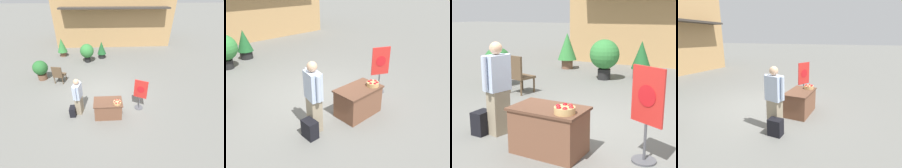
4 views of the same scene
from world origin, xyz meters
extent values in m
plane|color=slate|center=(0.00, 0.00, 0.00)|extent=(120.00, 120.00, 0.00)
cube|color=brown|center=(0.13, -1.35, 0.34)|extent=(1.07, 0.67, 0.69)
cube|color=brown|center=(0.13, -1.35, 0.71)|extent=(1.14, 0.71, 0.04)
cylinder|color=tan|center=(0.48, -1.50, 0.78)|extent=(0.30, 0.30, 0.10)
sphere|color=red|center=(0.59, -1.50, 0.82)|extent=(0.08, 0.08, 0.08)
sphere|color=red|center=(0.53, -1.41, 0.82)|extent=(0.08, 0.08, 0.08)
sphere|color=#A30F14|center=(0.44, -1.41, 0.82)|extent=(0.08, 0.08, 0.08)
sphere|color=red|center=(0.38, -1.51, 0.82)|extent=(0.08, 0.08, 0.08)
sphere|color=#A30F14|center=(0.44, -1.60, 0.82)|extent=(0.08, 0.08, 0.08)
sphere|color=red|center=(0.54, -1.59, 0.82)|extent=(0.08, 0.08, 0.08)
cube|color=gray|center=(-1.06, -1.11, 0.40)|extent=(0.30, 0.38, 0.80)
cube|color=silver|center=(-1.06, -1.11, 1.11)|extent=(0.34, 0.46, 0.63)
sphere|color=tan|center=(-1.06, -1.11, 1.54)|extent=(0.22, 0.22, 0.22)
cylinder|color=silver|center=(-1.01, -0.86, 1.13)|extent=(0.09, 0.09, 0.58)
cylinder|color=silver|center=(-1.11, -1.37, 1.13)|extent=(0.09, 0.09, 0.58)
cube|color=black|center=(-1.32, -1.27, 0.21)|extent=(0.24, 0.34, 0.42)
cylinder|color=#4C4C51|center=(1.51, -0.96, 0.01)|extent=(0.36, 0.36, 0.03)
cylinder|color=#4C4C51|center=(1.51, -0.96, 0.31)|extent=(0.04, 0.04, 0.55)
cube|color=red|center=(1.51, -0.96, 0.99)|extent=(0.51, 0.27, 0.83)
cylinder|color=red|center=(1.50, -0.98, 0.99)|extent=(0.28, 0.14, 0.31)
cylinder|color=black|center=(-1.16, 4.23, 0.17)|extent=(0.41, 0.41, 0.35)
cylinder|color=black|center=(-0.14, 4.93, 0.17)|extent=(0.52, 0.52, 0.33)
cone|color=#1E5628|center=(-0.14, 4.93, 0.79)|extent=(0.65, 0.65, 0.92)
camera|label=1|loc=(0.03, -5.99, 4.49)|focal=24.00mm
camera|label=2|loc=(-3.51, -4.47, 3.12)|focal=35.00mm
camera|label=3|loc=(2.49, -5.20, 2.11)|focal=50.00mm
camera|label=4|loc=(-4.66, -3.14, 2.30)|focal=28.00mm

